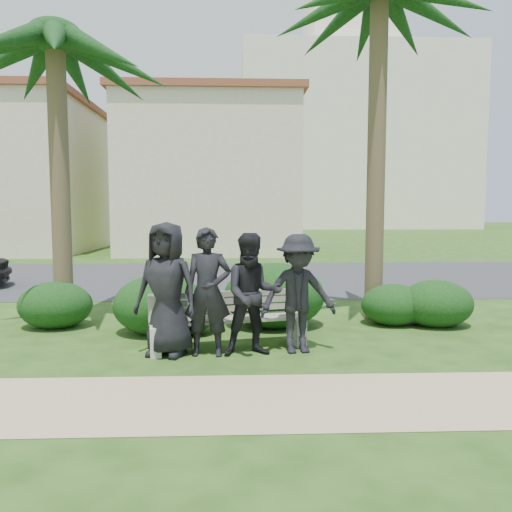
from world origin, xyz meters
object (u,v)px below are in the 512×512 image
object	(u,v)px
man_a	(167,289)
man_b	(208,292)
man_c	(253,294)
man_d	(298,294)
park_bench	(228,324)
palm_left	(55,40)

from	to	relation	value
man_a	man_b	distance (m)	0.56
man_a	man_b	size ratio (longest dim) A/B	1.04
man_c	man_d	world-z (taller)	man_c
man_b	man_c	xyz separation A→B (m)	(0.61, -0.01, -0.04)
park_bench	man_b	xyz separation A→B (m)	(-0.27, -0.35, 0.53)
man_a	man_d	bearing A→B (deg)	20.47
man_b	man_d	distance (m)	1.25
man_c	park_bench	bearing A→B (deg)	126.96
man_b	palm_left	xyz separation A→B (m)	(-2.59, 1.93, 3.91)
park_bench	man_d	bearing A→B (deg)	-27.13
park_bench	man_c	world-z (taller)	man_c
palm_left	man_a	bearing A→B (deg)	-42.95
man_a	man_d	world-z (taller)	man_a
man_d	man_a	bearing A→B (deg)	172.85
man_a	man_b	world-z (taller)	man_a
park_bench	palm_left	bearing A→B (deg)	139.02
man_d	palm_left	xyz separation A→B (m)	(-3.84, 1.84, 3.95)
man_d	man_c	bearing A→B (deg)	-179.84
man_c	palm_left	world-z (taller)	palm_left
park_bench	man_d	distance (m)	1.12
man_a	man_d	distance (m)	1.81
man_b	man_c	world-z (taller)	man_b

